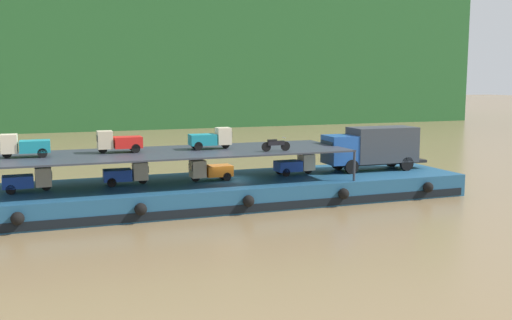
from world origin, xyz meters
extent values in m
plane|color=olive|center=(0.00, 0.00, 0.00)|extent=(400.00, 400.00, 0.00)
cube|color=#235628|center=(0.00, 73.79, 15.21)|extent=(131.84, 34.83, 30.43)
cube|color=navy|center=(0.00, 0.00, 0.75)|extent=(31.98, 7.60, 1.50)
cube|color=black|center=(0.00, -3.82, 0.35)|extent=(31.34, 0.06, 0.50)
sphere|color=black|center=(-12.79, -4.01, 0.85)|extent=(0.70, 0.70, 0.70)
sphere|color=black|center=(-6.40, -4.01, 0.85)|extent=(0.70, 0.70, 0.70)
sphere|color=black|center=(0.00, -4.01, 0.85)|extent=(0.70, 0.70, 0.70)
sphere|color=black|center=(6.40, -4.01, 0.85)|extent=(0.70, 0.70, 0.70)
sphere|color=black|center=(12.79, -4.01, 0.85)|extent=(0.70, 0.70, 0.70)
cube|color=#1E4C99|center=(8.39, 0.26, 3.10)|extent=(2.05, 2.23, 2.00)
cube|color=#192833|center=(7.36, 0.29, 3.45)|extent=(0.10, 1.84, 0.60)
cube|color=#33383D|center=(11.79, 0.18, 3.35)|extent=(4.85, 2.41, 2.50)
cube|color=black|center=(11.79, 0.18, 2.05)|extent=(6.83, 1.54, 0.20)
cylinder|color=black|center=(8.81, 1.26, 2.00)|extent=(1.01, 0.30, 1.00)
cylinder|color=black|center=(8.77, -0.76, 2.00)|extent=(1.01, 0.30, 1.00)
cylinder|color=black|center=(13.25, 1.15, 2.00)|extent=(1.01, 0.30, 1.00)
cylinder|color=black|center=(13.20, -0.86, 2.00)|extent=(1.01, 0.30, 1.00)
cylinder|color=#2D333D|center=(7.51, 3.32, 2.50)|extent=(0.16, 0.16, 2.00)
cylinder|color=#2D333D|center=(7.51, -3.32, 2.50)|extent=(0.16, 0.16, 2.00)
cube|color=#2D333D|center=(-3.80, 0.00, 3.45)|extent=(22.78, 6.80, 0.10)
cube|color=#1E47B7|center=(-12.80, 0.08, 2.13)|extent=(1.73, 1.24, 0.70)
cube|color=beige|center=(-11.40, 0.12, 2.33)|extent=(0.93, 1.02, 1.10)
cube|color=#19232D|center=(-10.93, 0.13, 2.44)|extent=(0.06, 0.85, 0.38)
cylinder|color=black|center=(-11.25, 0.12, 1.78)|extent=(0.56, 0.15, 0.56)
cylinder|color=black|center=(-13.19, -0.46, 1.78)|extent=(0.56, 0.15, 0.56)
cylinder|color=black|center=(-13.22, 0.60, 1.78)|extent=(0.56, 0.15, 0.56)
cube|color=#1E47B7|center=(-7.06, 0.44, 2.13)|extent=(1.75, 1.27, 0.70)
cube|color=beige|center=(-5.66, 0.39, 2.33)|extent=(0.94, 1.04, 1.10)
cube|color=#19232D|center=(-5.19, 0.37, 2.44)|extent=(0.07, 0.85, 0.38)
cylinder|color=black|center=(-5.51, 0.38, 1.78)|extent=(0.57, 0.16, 0.56)
cylinder|color=black|center=(-7.48, -0.07, 1.78)|extent=(0.57, 0.16, 0.56)
cylinder|color=black|center=(-7.44, 0.99, 1.78)|extent=(0.57, 0.16, 0.56)
cube|color=orange|center=(-0.65, 0.01, 2.13)|extent=(1.73, 1.24, 0.70)
cube|color=beige|center=(-2.05, -0.03, 2.33)|extent=(0.93, 1.02, 1.10)
cube|color=#19232D|center=(-2.52, -0.04, 2.44)|extent=(0.06, 0.85, 0.38)
cylinder|color=black|center=(-2.20, -0.03, 1.78)|extent=(0.56, 0.15, 0.56)
cylinder|color=black|center=(-0.26, 0.55, 1.78)|extent=(0.56, 0.15, 0.56)
cylinder|color=black|center=(-0.23, -0.51, 1.78)|extent=(0.56, 0.15, 0.56)
cube|color=#1E47B7|center=(4.42, 0.29, 2.13)|extent=(1.75, 1.27, 0.70)
cube|color=beige|center=(5.82, 0.35, 2.33)|extent=(0.94, 1.04, 1.10)
cube|color=#19232D|center=(6.29, 0.37, 2.44)|extent=(0.07, 0.85, 0.38)
cylinder|color=black|center=(5.97, 0.35, 1.78)|extent=(0.57, 0.16, 0.56)
cylinder|color=black|center=(4.05, -0.25, 1.78)|extent=(0.57, 0.16, 0.56)
cylinder|color=black|center=(4.00, 0.81, 1.78)|extent=(0.57, 0.16, 0.56)
cube|color=teal|center=(-11.77, 0.36, 4.13)|extent=(1.73, 1.25, 0.70)
cube|color=beige|center=(-13.17, 0.40, 4.33)|extent=(0.93, 1.02, 1.10)
cube|color=#19232D|center=(-13.64, 0.42, 4.44)|extent=(0.06, 0.85, 0.38)
cylinder|color=black|center=(-13.32, 0.41, 3.78)|extent=(0.56, 0.16, 0.56)
cylinder|color=black|center=(-11.35, 0.88, 3.78)|extent=(0.56, 0.16, 0.56)
cylinder|color=black|center=(-11.38, -0.18, 3.78)|extent=(0.56, 0.16, 0.56)
cube|color=red|center=(-6.32, 0.72, 4.13)|extent=(1.71, 1.22, 0.70)
cube|color=#C6B793|center=(-7.72, 0.73, 4.33)|extent=(0.91, 1.01, 1.10)
cube|color=#19232D|center=(-8.19, 0.74, 4.44)|extent=(0.05, 0.85, 0.38)
cylinder|color=black|center=(-7.87, 0.74, 3.78)|extent=(0.56, 0.15, 0.56)
cylinder|color=black|center=(-5.91, 1.24, 3.78)|extent=(0.56, 0.15, 0.56)
cylinder|color=black|center=(-5.92, 0.18, 3.78)|extent=(0.56, 0.15, 0.56)
cube|color=teal|center=(-1.53, 0.59, 4.13)|extent=(1.74, 1.26, 0.70)
cube|color=beige|center=(-0.13, 0.53, 4.33)|extent=(0.94, 1.03, 1.10)
cube|color=#19232D|center=(0.34, 0.52, 4.44)|extent=(0.07, 0.85, 0.38)
cylinder|color=black|center=(0.02, 0.53, 3.78)|extent=(0.56, 0.16, 0.56)
cylinder|color=black|center=(-1.95, 0.07, 3.78)|extent=(0.56, 0.16, 0.56)
cylinder|color=black|center=(-1.91, 1.13, 3.78)|extent=(0.56, 0.16, 0.56)
cylinder|color=black|center=(3.21, -2.06, 3.80)|extent=(0.60, 0.12, 0.60)
cylinder|color=black|center=(1.91, -2.02, 3.80)|extent=(0.60, 0.12, 0.60)
cube|color=black|center=(2.56, -2.04, 4.02)|extent=(1.11, 0.23, 0.28)
cube|color=black|center=(2.31, -2.03, 4.20)|extent=(0.61, 0.22, 0.12)
cylinder|color=#B2B2B7|center=(3.11, -2.06, 4.35)|extent=(0.05, 0.55, 0.04)
camera|label=1|loc=(-11.64, -36.59, 8.11)|focal=41.61mm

